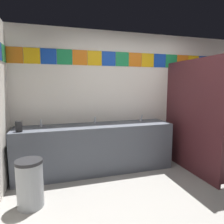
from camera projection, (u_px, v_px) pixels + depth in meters
The scene contains 10 objects.
ground_plane at pixel (185, 207), 2.51m from camera, with size 9.89×9.89×0.00m, color gray.
wall_back at pixel (134, 98), 3.96m from camera, with size 4.50×0.09×2.51m.
vanity_counter at pixel (96, 147), 3.52m from camera, with size 2.70×0.58×0.83m.
faucet_left at pixel (41, 124), 3.29m from camera, with size 0.04×0.10×0.14m.
faucet_center at pixel (95, 121), 3.54m from camera, with size 0.04×0.10×0.14m.
faucet_right at pixel (141, 119), 3.80m from camera, with size 0.04×0.10×0.14m.
soap_dispenser at pixel (19, 127), 2.95m from camera, with size 0.09×0.09×0.16m.
stall_divider at pixel (209, 118), 3.28m from camera, with size 0.92×1.46×1.95m.
toilet at pixel (198, 145), 4.05m from camera, with size 0.39×0.49×0.74m.
trash_bin at pixel (30, 183), 2.48m from camera, with size 0.33×0.33×0.61m.
Camera 1 is at (-1.55, -1.96, 1.52)m, focal length 31.97 mm.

